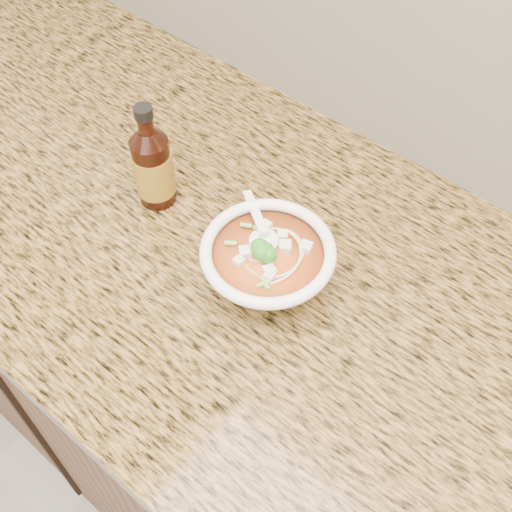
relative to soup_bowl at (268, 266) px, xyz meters
The scene contains 4 objects.
cabinet 0.54m from the soup_bowl, ahead, with size 4.00×0.65×0.86m, color black.
counter_slab 0.19m from the soup_bowl, ahead, with size 4.00×0.68×0.04m, color #8E5E34.
soup_bowl is the anchor object (origin of this frame).
hot_sauce_bottle 0.23m from the soup_bowl, behind, with size 0.06×0.06×0.17m.
Camera 1 is at (0.14, 1.25, 1.62)m, focal length 45.00 mm.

